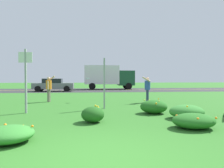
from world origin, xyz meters
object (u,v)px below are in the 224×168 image
(frisbee_pale_blue, at_px, (87,78))
(sign_post_by_roadside, at_px, (104,83))
(person_thrower_orange_shirt, at_px, (49,87))
(box_truck_dark_green, at_px, (108,76))
(person_catcher_blue_shirt, at_px, (147,87))
(car_gray_center_left, at_px, (53,85))
(sign_post_near_path, at_px, (26,74))

(frisbee_pale_blue, bearing_deg, sign_post_by_roadside, -75.82)
(person_thrower_orange_shirt, xyz_separation_m, frisbee_pale_blue, (2.40, -0.12, 0.54))
(person_thrower_orange_shirt, bearing_deg, box_truck_dark_green, 71.70)
(sign_post_by_roadside, bearing_deg, frisbee_pale_blue, 104.18)
(person_catcher_blue_shirt, height_order, box_truck_dark_green, box_truck_dark_green)
(box_truck_dark_green, bearing_deg, car_gray_center_left, -147.84)
(person_thrower_orange_shirt, relative_size, box_truck_dark_green, 0.25)
(box_truck_dark_green, bearing_deg, sign_post_near_path, -104.93)
(person_catcher_blue_shirt, distance_m, car_gray_center_left, 14.49)
(person_thrower_orange_shirt, height_order, box_truck_dark_green, box_truck_dark_green)
(sign_post_near_path, relative_size, car_gray_center_left, 0.60)
(sign_post_by_roadside, bearing_deg, person_thrower_orange_shirt, 133.69)
(person_thrower_orange_shirt, xyz_separation_m, box_truck_dark_green, (5.13, 15.52, 0.87))
(person_thrower_orange_shirt, distance_m, person_catcher_blue_shirt, 6.10)
(car_gray_center_left, relative_size, box_truck_dark_green, 0.67)
(person_catcher_blue_shirt, distance_m, frisbee_pale_blue, 3.77)
(person_catcher_blue_shirt, distance_m, box_truck_dark_green, 16.61)
(frisbee_pale_blue, bearing_deg, box_truck_dark_green, 80.08)
(box_truck_dark_green, bearing_deg, person_thrower_orange_shirt, -108.30)
(sign_post_by_roadside, height_order, person_thrower_orange_shirt, sign_post_by_roadside)
(person_thrower_orange_shirt, height_order, car_gray_center_left, person_thrower_orange_shirt)
(person_thrower_orange_shirt, bearing_deg, person_catcher_blue_shirt, -9.81)
(person_thrower_orange_shirt, distance_m, box_truck_dark_green, 16.37)
(sign_post_near_path, bearing_deg, box_truck_dark_green, 75.07)
(car_gray_center_left, xyz_separation_m, box_truck_dark_green, (6.66, 4.19, 1.06))
(sign_post_near_path, bearing_deg, car_gray_center_left, 94.94)
(sign_post_near_path, bearing_deg, person_thrower_orange_shirt, 87.81)
(sign_post_by_roadside, height_order, box_truck_dark_green, box_truck_dark_green)
(sign_post_by_roadside, distance_m, person_catcher_blue_shirt, 3.65)
(sign_post_by_roadside, relative_size, person_catcher_blue_shirt, 1.54)
(sign_post_near_path, distance_m, person_catcher_blue_shirt, 7.05)
(person_catcher_blue_shirt, xyz_separation_m, frisbee_pale_blue, (-3.61, 0.92, 0.56))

